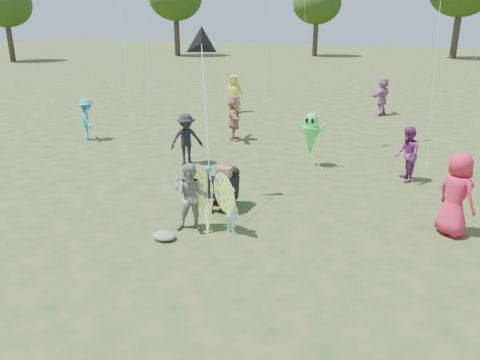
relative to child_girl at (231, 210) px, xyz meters
The scene contains 15 objects.
ground 1.23m from the child_girl, 78.87° to the right, with size 160.00×160.00×0.00m, color #51592B.
child_girl is the anchor object (origin of this frame).
adult_man 0.90m from the child_girl, 162.63° to the right, with size 0.75×0.59×1.55m, color gray.
grey_bag 1.54m from the child_girl, 141.00° to the right, with size 0.52×0.42×0.16m, color gray.
crowd_a 4.83m from the child_girl, 24.86° to the left, with size 0.90×0.59×1.85m, color #D42243.
crowd_b 5.44m from the child_girl, 132.05° to the left, with size 1.06×0.61×1.64m, color black.
crowd_d 8.38m from the child_girl, 115.90° to the left, with size 1.63×0.52×1.76m, color #A07662.
crowd_e 6.08m from the child_girl, 60.60° to the left, with size 0.78×0.61×1.61m, color #73266D.
crowd_g 14.19m from the child_girl, 116.11° to the left, with size 0.91×0.59×1.86m, color #D1E034.
crowd_i 10.15m from the child_girl, 149.89° to the left, with size 1.03×0.59×1.60m, color teal.
crowd_j 15.20m from the child_girl, 87.80° to the left, with size 1.71×0.55×1.85m, color #B4669B.
jogging_stroller 1.43m from the child_girl, 121.68° to the left, with size 0.56×1.08×1.09m.
butterfly_kite 0.56m from the child_girl, behind, with size 1.74×0.75×1.69m.
delta_kite_rig 4.04m from the child_girl, 134.47° to the left, with size 1.61×2.10×3.09m.
alien_kite 5.54m from the child_girl, 89.73° to the left, with size 1.12×0.69×1.74m.
Camera 1 is at (4.04, -7.30, 4.47)m, focal length 35.00 mm.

